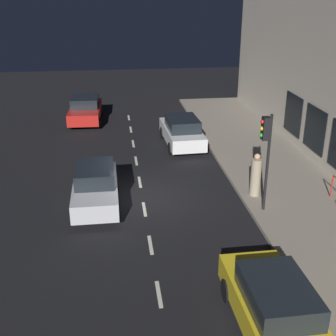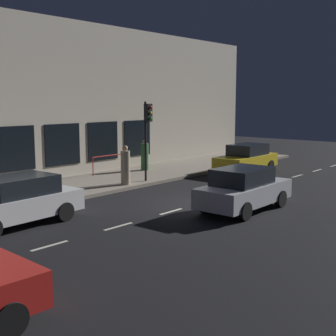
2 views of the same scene
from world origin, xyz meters
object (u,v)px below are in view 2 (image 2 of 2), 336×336
(parked_car_2, at_px, (15,201))
(pedestrian_1, at_px, (125,167))
(traffic_light, at_px, (147,123))
(parked_car_3, at_px, (244,189))
(parked_car_0, at_px, (246,159))
(pedestrian_0, at_px, (145,156))

(parked_car_2, bearing_deg, pedestrian_1, -76.40)
(traffic_light, height_order, parked_car_3, traffic_light)
(traffic_light, bearing_deg, pedestrian_1, 81.97)
(traffic_light, bearing_deg, parked_car_0, -105.53)
(parked_car_2, distance_m, pedestrian_1, 7.06)
(parked_car_0, bearing_deg, pedestrian_1, 74.88)
(parked_car_0, height_order, parked_car_3, same)
(parked_car_3, bearing_deg, pedestrian_1, 177.22)
(parked_car_0, bearing_deg, pedestrian_0, 39.82)
(parked_car_3, relative_size, pedestrian_1, 2.33)
(traffic_light, xyz_separation_m, pedestrian_1, (0.18, 1.30, -1.97))
(parked_car_0, bearing_deg, parked_car_3, 119.55)
(parked_car_2, relative_size, parked_car_3, 1.05)
(parked_car_3, distance_m, pedestrian_0, 9.73)
(parked_car_2, xyz_separation_m, pedestrian_1, (1.95, -6.79, 0.18))
(parked_car_3, height_order, pedestrian_1, pedestrian_1)
(parked_car_0, relative_size, pedestrian_1, 2.38)
(parked_car_2, bearing_deg, pedestrian_0, -70.15)
(traffic_light, bearing_deg, parked_car_2, 102.30)
(parked_car_2, height_order, parked_car_3, same)
(parked_car_0, bearing_deg, parked_car_2, 89.32)
(traffic_light, height_order, parked_car_0, traffic_light)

